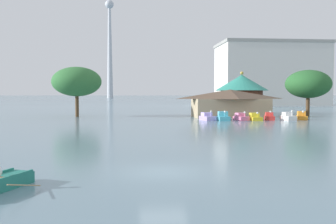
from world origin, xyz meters
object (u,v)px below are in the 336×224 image
(background_building_block, at_px, (270,74))
(shoreline_tree_tall_left, at_px, (77,82))
(pedal_boat_white, at_px, (288,117))
(pedal_boat_cyan, at_px, (223,117))
(pedal_boat_orange, at_px, (302,116))
(pedal_boat_red, at_px, (269,117))
(green_roof_pavilion, at_px, (242,92))
(shoreline_tree_right, at_px, (308,84))
(distant_broadcast_tower, at_px, (109,14))
(pedal_boat_lavender, at_px, (207,117))
(pedal_boat_pink, at_px, (241,117))
(pedal_boat_yellow, at_px, (255,117))
(boathouse, at_px, (230,103))

(background_building_block, bearing_deg, shoreline_tree_tall_left, -134.91)
(pedal_boat_white, distance_m, shoreline_tree_tall_left, 37.01)
(pedal_boat_cyan, height_order, pedal_boat_orange, pedal_boat_cyan)
(pedal_boat_orange, bearing_deg, shoreline_tree_tall_left, -93.46)
(pedal_boat_cyan, xyz_separation_m, pedal_boat_red, (7.80, 1.12, -0.08))
(green_roof_pavilion, relative_size, shoreline_tree_tall_left, 1.21)
(pedal_boat_cyan, distance_m, shoreline_tree_right, 21.69)
(background_building_block, bearing_deg, shoreline_tree_right, -105.10)
(distant_broadcast_tower, bearing_deg, pedal_boat_white, -81.22)
(green_roof_pavilion, xyz_separation_m, shoreline_tree_tall_left, (-32.53, -6.23, 1.82))
(pedal_boat_white, height_order, pedal_boat_orange, pedal_boat_white)
(pedal_boat_lavender, xyz_separation_m, shoreline_tree_right, (20.84, 9.04, 5.46))
(background_building_block, bearing_deg, pedal_boat_pink, -114.34)
(shoreline_tree_tall_left, relative_size, background_building_block, 0.24)
(background_building_block, bearing_deg, pedal_boat_red, -111.22)
(pedal_boat_yellow, height_order, shoreline_tree_right, shoreline_tree_right)
(pedal_boat_yellow, bearing_deg, pedal_boat_cyan, -87.02)
(pedal_boat_pink, height_order, boathouse, boathouse)
(pedal_boat_yellow, relative_size, green_roof_pavilion, 0.26)
(pedal_boat_red, distance_m, distant_broadcast_tower, 309.21)
(pedal_boat_red, bearing_deg, green_roof_pavilion, -170.30)
(pedal_boat_lavender, height_order, pedal_boat_red, pedal_boat_lavender)
(shoreline_tree_right, bearing_deg, pedal_boat_orange, -121.45)
(background_building_block, bearing_deg, pedal_boat_lavender, -117.88)
(pedal_boat_white, height_order, boathouse, boathouse)
(shoreline_tree_tall_left, bearing_deg, pedal_boat_lavender, -28.03)
(background_building_block, bearing_deg, green_roof_pavilion, -116.65)
(pedal_boat_lavender, distance_m, shoreline_tree_tall_left, 25.25)
(shoreline_tree_tall_left, bearing_deg, pedal_boat_red, -19.52)
(pedal_boat_pink, xyz_separation_m, shoreline_tree_right, (15.59, 9.44, 5.48))
(pedal_boat_white, bearing_deg, pedal_boat_red, -120.71)
(background_building_block, bearing_deg, pedal_boat_cyan, -116.14)
(pedal_boat_white, distance_m, background_building_block, 76.85)
(pedal_boat_white, xyz_separation_m, shoreline_tree_tall_left, (-34.34, 12.51, 5.83))
(pedal_boat_yellow, distance_m, green_roof_pavilion, 19.17)
(pedal_boat_yellow, xyz_separation_m, shoreline_tree_tall_left, (-29.09, 12.18, 5.89))
(pedal_boat_yellow, height_order, green_roof_pavilion, green_roof_pavilion)
(pedal_boat_lavender, distance_m, background_building_block, 80.99)
(pedal_boat_pink, distance_m, shoreline_tree_tall_left, 30.05)
(background_building_block, bearing_deg, pedal_boat_white, -109.09)
(pedal_boat_white, relative_size, shoreline_tree_tall_left, 0.32)
(pedal_boat_pink, height_order, shoreline_tree_right, shoreline_tree_right)
(pedal_boat_orange, height_order, boathouse, boathouse)
(shoreline_tree_right, bearing_deg, pedal_boat_yellow, -144.24)
(pedal_boat_lavender, bearing_deg, pedal_boat_cyan, 51.83)
(green_roof_pavilion, relative_size, shoreline_tree_right, 1.27)
(pedal_boat_yellow, height_order, distant_broadcast_tower, distant_broadcast_tower)
(distant_broadcast_tower, bearing_deg, background_building_block, -72.55)
(pedal_boat_red, bearing_deg, shoreline_tree_right, 141.36)
(pedal_boat_lavender, height_order, shoreline_tree_tall_left, shoreline_tree_tall_left)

